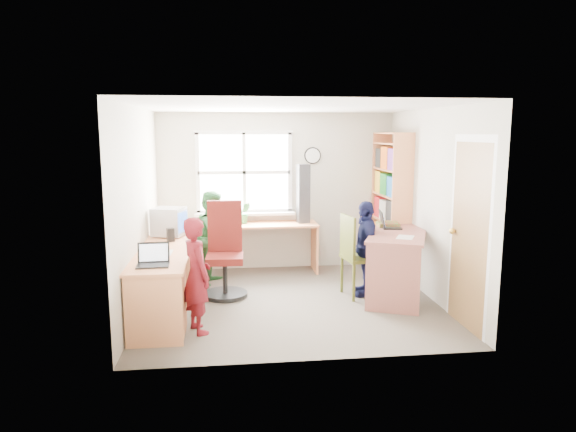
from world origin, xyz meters
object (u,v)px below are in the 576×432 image
Objects in this scene: l_desk at (181,276)px; crt_monitor at (169,222)px; bookshelf at (390,207)px; laptop_left at (153,260)px; wooden_chair at (357,253)px; person_red at (197,275)px; person_green at (214,237)px; person_navy at (365,248)px; laptop_right at (387,224)px; swivel_chair at (225,255)px; right_desk at (398,250)px; cd_tower at (303,194)px; potted_plant at (245,213)px.

crt_monitor is (-0.22, 0.91, 0.49)m from l_desk.
laptop_left is at bearing -147.07° from bookshelf.
person_red is at bearing -162.97° from wooden_chair.
crt_monitor is 0.36× the size of person_green.
laptop_left is 0.27× the size of person_navy.
laptop_right reaches higher than wooden_chair.
person_navy is at bearing 7.31° from crt_monitor.
swivel_chair reaches higher than laptop_left.
person_red reaches higher than l_desk.
right_desk is at bearing 79.82° from person_navy.
person_navy is at bearing 132.35° from laptop_right.
l_desk is 6.32× the size of crt_monitor.
crt_monitor is 0.73m from person_green.
laptop_left is at bearing -110.83° from l_desk.
right_desk is 4.27× the size of laptop_right.
bookshelf is 5.60× the size of laptop_right.
person_green is (-0.15, 0.59, 0.13)m from swivel_chair.
bookshelf reaches higher than crt_monitor.
person_green reaches higher than person_navy.
swivel_chair is 3.25× the size of laptop_right.
swivel_chair is 0.99× the size of person_navy.
person_green is at bearing 85.84° from laptop_right.
laptop_right is at bearing 120.43° from right_desk.
laptop_left is at bearing -166.74° from wooden_chair.
laptop_left is at bearing -138.79° from right_desk.
crt_monitor is 2.59m from person_navy.
cd_tower reaches higher than person_navy.
swivel_chair is 1.27m from person_red.
wooden_chair is (-0.53, 0.04, -0.03)m from right_desk.
person_green reaches higher than laptop_left.
person_navy is (2.31, 0.46, 0.16)m from l_desk.
l_desk is at bearing -142.39° from cd_tower.
l_desk is 2.52m from cd_tower.
person_red reaches higher than right_desk.
person_red is 2.33m from person_navy.
right_desk is 2.67m from person_red.
l_desk is 0.72m from laptop_left.
cd_tower reaches higher than crt_monitor.
laptop_left reaches higher than right_desk.
person_navy reaches higher than swivel_chair.
crt_monitor reaches higher than potted_plant.
wooden_chair reaches higher than l_desk.
potted_plant is at bearing 63.95° from laptop_left.
crt_monitor is at bearing -97.52° from person_navy.
wooden_chair is 2.02m from person_green.
bookshelf is (0.25, 1.10, 0.39)m from right_desk.
cd_tower is 2.78m from person_red.
cd_tower is at bearing 101.50° from wooden_chair.
laptop_right is 2.15m from potted_plant.
right_desk is 1.23× the size of person_green.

